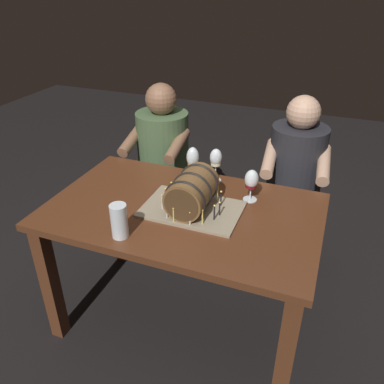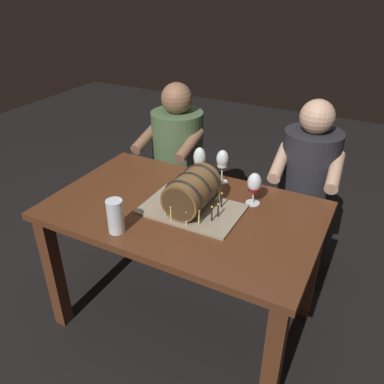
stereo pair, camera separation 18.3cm
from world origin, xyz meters
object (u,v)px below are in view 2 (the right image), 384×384
Objects in this scene: wine_glass_amber at (200,159)px; person_seated_right at (303,201)px; barrel_cake at (192,194)px; wine_glass_red at (254,184)px; person_seated_left at (178,170)px; beer_pint at (116,217)px; dining_table at (184,228)px; wine_glass_white at (222,160)px.

wine_glass_amber is 0.73m from person_seated_right.
person_seated_right is at bearing 61.21° from barrel_cake.
wine_glass_red is (0.35, -0.11, -0.01)m from wine_glass_amber.
person_seated_left is at bearing 132.28° from wine_glass_amber.
beer_pint is (-0.21, -0.30, -0.02)m from barrel_cake.
wine_glass_white reaches higher than dining_table.
barrel_cake is 0.41× the size of person_seated_left.
dining_table is at bearing -145.34° from wine_glass_red.
barrel_cake is 3.00× the size of beer_pint.
wine_glass_white is at bearing 80.30° from dining_table.
wine_glass_red is at bearing -30.47° from wine_glass_white.
barrel_cake is 2.49× the size of wine_glass_amber.
barrel_cake reaches higher than wine_glass_white.
wine_glass_white is 0.67m from beer_pint.
person_seated_right is at bearing 73.30° from wine_glass_red.
wine_glass_amber is 0.16× the size of person_seated_right.
person_seated_left is 0.99× the size of person_seated_right.
person_seated_left reaches higher than wine_glass_red.
wine_glass_red is at bearing 39.55° from barrel_cake.
wine_glass_amber is (-0.06, 0.30, 0.24)m from dining_table.
dining_table is 1.14× the size of person_seated_right.
person_seated_left is (-0.27, 1.01, -0.29)m from beer_pint.
barrel_cake is 0.31m from wine_glass_red.
person_seated_left is (-0.44, 0.71, -0.10)m from dining_table.
barrel_cake reaches higher than wine_glass_red.
wine_glass_amber is at bearing 110.38° from barrel_cake.
wine_glass_red is 0.15× the size of person_seated_left.
wine_glass_amber is 1.00× the size of wine_glass_white.
dining_table is 0.41m from wine_glass_white.
dining_table is 7.91× the size of wine_glass_red.
person_seated_left is at bearing 142.20° from wine_glass_white.
person_seated_right is (0.15, 0.52, -0.32)m from wine_glass_red.
dining_table is 0.40m from beer_pint.
beer_pint is 1.22m from person_seated_right.
wine_glass_red reaches higher than beer_pint.
beer_pint is (-0.45, -0.50, -0.04)m from wine_glass_red.
wine_glass_white is (0.01, 0.33, 0.04)m from barrel_cake.
wine_glass_red is at bearing 34.66° from dining_table.
wine_glass_red reaches higher than dining_table.
wine_glass_amber is 0.62m from beer_pint.
wine_glass_white reaches higher than wine_glass_red.
dining_table is at bearing -178.96° from barrel_cake.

